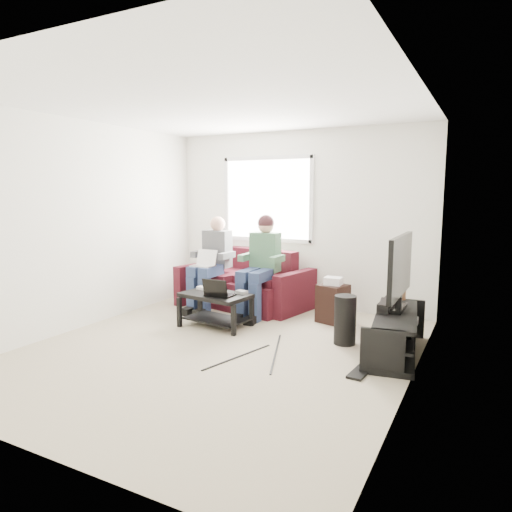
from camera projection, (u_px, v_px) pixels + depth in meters
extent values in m
plane|color=tan|center=(218.00, 350.00, 4.99)|extent=(4.50, 4.50, 0.00)
plane|color=white|center=(215.00, 104.00, 4.62)|extent=(4.50, 4.50, 0.00)
plane|color=white|center=(298.00, 220.00, 6.78)|extent=(4.50, 0.00, 4.50)
plane|color=white|center=(23.00, 260.00, 2.83)|extent=(4.50, 0.00, 4.50)
plane|color=white|center=(82.00, 225.00, 5.72)|extent=(0.00, 4.50, 4.50)
plane|color=white|center=(415.00, 241.00, 3.90)|extent=(0.00, 4.50, 4.50)
cube|color=white|center=(267.00, 199.00, 6.96)|extent=(1.40, 0.01, 1.20)
cube|color=silver|center=(267.00, 199.00, 6.95)|extent=(1.48, 0.04, 1.28)
cube|color=#481222|center=(244.00, 293.00, 6.81)|extent=(1.63, 1.09, 0.42)
cube|color=#481222|center=(255.00, 262.00, 7.06)|extent=(1.51, 0.51, 0.43)
cube|color=#481222|center=(199.00, 282.00, 7.17)|extent=(0.33, 0.91, 0.60)
cube|color=#481222|center=(296.00, 293.00, 6.42)|extent=(0.33, 0.91, 0.60)
cube|color=#481222|center=(222.00, 274.00, 6.93)|extent=(0.83, 0.81, 0.10)
cube|color=#481222|center=(266.00, 279.00, 6.59)|extent=(0.83, 0.81, 0.10)
cube|color=navy|center=(200.00, 270.00, 6.60)|extent=(0.16, 0.45, 0.14)
cube|color=navy|center=(211.00, 271.00, 6.51)|extent=(0.16, 0.45, 0.14)
cube|color=navy|center=(193.00, 295.00, 6.49)|extent=(0.13, 0.13, 0.52)
cube|color=navy|center=(204.00, 296.00, 6.40)|extent=(0.13, 0.13, 0.52)
cube|color=#545559|center=(217.00, 249.00, 6.80)|extent=(0.40, 0.22, 0.55)
sphere|color=tan|center=(218.00, 224.00, 6.77)|extent=(0.22, 0.22, 0.22)
cube|color=navy|center=(248.00, 275.00, 6.24)|extent=(0.16, 0.45, 0.14)
cube|color=navy|center=(261.00, 276.00, 6.15)|extent=(0.16, 0.45, 0.14)
cube|color=navy|center=(242.00, 301.00, 6.12)|extent=(0.13, 0.13, 0.52)
cube|color=navy|center=(255.00, 303.00, 6.03)|extent=(0.13, 0.13, 0.52)
cube|color=#565859|center=(265.00, 252.00, 6.44)|extent=(0.40, 0.22, 0.55)
sphere|color=tan|center=(266.00, 226.00, 6.41)|extent=(0.22, 0.22, 0.22)
sphere|color=#33191D|center=(266.00, 223.00, 6.40)|extent=(0.23, 0.23, 0.23)
cube|color=black|center=(216.00, 295.00, 5.81)|extent=(0.92, 0.64, 0.05)
cube|color=black|center=(216.00, 319.00, 5.85)|extent=(0.83, 0.55, 0.02)
cube|color=black|center=(179.00, 312.00, 5.82)|extent=(0.05, 0.05, 0.38)
cube|color=black|center=(234.00, 320.00, 5.45)|extent=(0.05, 0.05, 0.38)
cube|color=black|center=(200.00, 304.00, 6.23)|extent=(0.05, 0.05, 0.38)
cube|color=black|center=(252.00, 311.00, 5.86)|extent=(0.05, 0.05, 0.38)
cube|color=silver|center=(202.00, 288.00, 6.04)|extent=(0.15, 0.11, 0.04)
cube|color=black|center=(216.00, 289.00, 6.01)|extent=(0.14, 0.09, 0.04)
cube|color=gray|center=(242.00, 292.00, 5.80)|extent=(0.16, 0.12, 0.04)
cube|color=black|center=(397.00, 314.00, 4.81)|extent=(0.59, 1.40, 0.04)
cube|color=black|center=(396.00, 333.00, 4.84)|extent=(0.55, 1.34, 0.03)
cube|color=black|center=(395.00, 351.00, 4.87)|extent=(0.59, 1.40, 0.06)
cube|color=black|center=(382.00, 353.00, 4.26)|extent=(0.41, 0.10, 0.45)
cube|color=black|center=(406.00, 318.00, 5.42)|extent=(0.41, 0.10, 0.45)
cube|color=black|center=(398.00, 308.00, 4.89)|extent=(0.12, 0.40, 0.04)
cube|color=black|center=(399.00, 301.00, 4.88)|extent=(0.06, 0.06, 0.12)
cube|color=black|center=(400.00, 266.00, 4.83)|extent=(0.05, 1.10, 0.65)
cube|color=#DC337C|center=(397.00, 266.00, 4.84)|extent=(0.01, 1.01, 0.58)
cube|color=black|center=(387.00, 305.00, 4.94)|extent=(0.12, 0.50, 0.10)
cylinder|color=#A66D47|center=(403.00, 295.00, 5.38)|extent=(0.08, 0.08, 0.12)
cube|color=silver|center=(388.00, 340.00, 4.48)|extent=(0.30, 0.22, 0.06)
cube|color=gray|center=(401.00, 321.00, 5.10)|extent=(0.34, 0.26, 0.08)
cube|color=black|center=(395.00, 330.00, 4.79)|extent=(0.38, 0.30, 0.07)
cylinder|color=black|center=(345.00, 320.00, 5.15)|extent=(0.25, 0.25, 0.56)
cube|color=black|center=(361.00, 371.00, 4.37)|extent=(0.18, 0.45, 0.02)
cube|color=black|center=(333.00, 303.00, 6.02)|extent=(0.34, 0.34, 0.50)
cube|color=silver|center=(333.00, 281.00, 5.98)|extent=(0.22, 0.18, 0.10)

